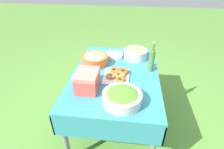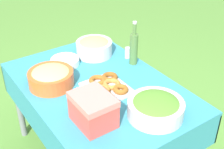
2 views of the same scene
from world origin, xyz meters
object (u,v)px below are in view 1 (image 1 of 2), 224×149
(bread_bowl, at_px, (135,53))
(cooler_box, at_px, (87,81))
(salad_bowl, at_px, (122,97))
(pasta_bowl, at_px, (95,59))
(donut_platter, at_px, (117,75))
(plate_stack, at_px, (114,55))
(olive_oil_bottle, at_px, (152,60))

(bread_bowl, height_order, cooler_box, cooler_box)
(salad_bowl, relative_size, pasta_bowl, 1.09)
(donut_platter, xyz_separation_m, plate_stack, (-0.44, -0.08, 0.00))
(donut_platter, relative_size, bread_bowl, 1.14)
(olive_oil_bottle, distance_m, cooler_box, 0.72)
(salad_bowl, distance_m, donut_platter, 0.40)
(salad_bowl, bearing_deg, plate_stack, -169.18)
(pasta_bowl, bearing_deg, donut_platter, 49.17)
(olive_oil_bottle, bearing_deg, plate_stack, -122.57)
(donut_platter, xyz_separation_m, cooler_box, (0.24, -0.25, 0.07))
(donut_platter, height_order, olive_oil_bottle, olive_oil_bottle)
(olive_oil_bottle, bearing_deg, donut_platter, -63.93)
(plate_stack, height_order, bread_bowl, bread_bowl)
(donut_platter, height_order, bread_bowl, bread_bowl)
(pasta_bowl, xyz_separation_m, olive_oil_bottle, (0.08, 0.63, 0.07))
(pasta_bowl, xyz_separation_m, bread_bowl, (-0.20, 0.46, 0.01))
(pasta_bowl, height_order, donut_platter, pasta_bowl)
(pasta_bowl, bearing_deg, cooler_box, 3.83)
(donut_platter, distance_m, bread_bowl, 0.48)
(bread_bowl, bearing_deg, cooler_box, -32.02)
(donut_platter, distance_m, cooler_box, 0.35)
(donut_platter, bearing_deg, olive_oil_bottle, 116.07)
(plate_stack, relative_size, olive_oil_bottle, 0.63)
(olive_oil_bottle, xyz_separation_m, cooler_box, (0.40, -0.60, -0.04))
(olive_oil_bottle, height_order, bread_bowl, olive_oil_bottle)
(plate_stack, height_order, olive_oil_bottle, olive_oil_bottle)
(olive_oil_bottle, bearing_deg, pasta_bowl, -97.08)
(pasta_bowl, bearing_deg, olive_oil_bottle, 82.92)
(plate_stack, bearing_deg, salad_bowl, 10.82)
(donut_platter, distance_m, olive_oil_bottle, 0.40)
(donut_platter, bearing_deg, salad_bowl, 10.82)
(donut_platter, xyz_separation_m, olive_oil_bottle, (-0.17, 0.34, 0.11))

